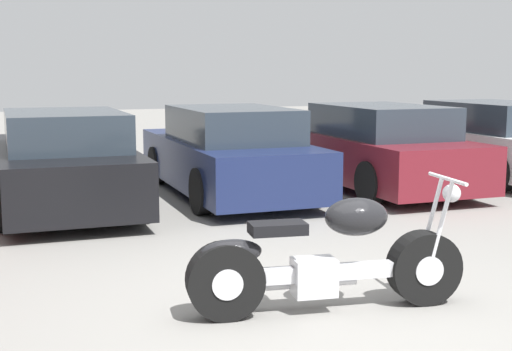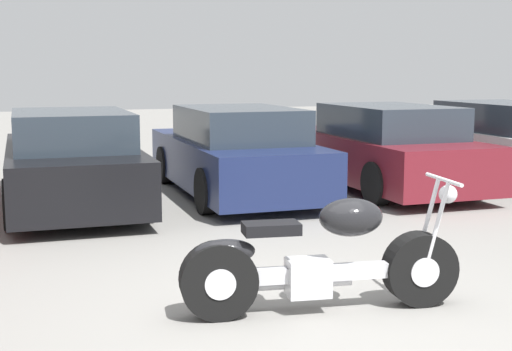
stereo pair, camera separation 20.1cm
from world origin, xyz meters
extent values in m
plane|color=gray|center=(0.00, 0.00, 0.00)|extent=(60.00, 60.00, 0.00)
cylinder|color=black|center=(0.77, 0.03, 0.30)|extent=(0.63, 0.27, 0.61)
cylinder|color=silver|center=(0.77, 0.03, 0.30)|extent=(0.27, 0.25, 0.24)
cylinder|color=black|center=(-0.89, 0.24, 0.30)|extent=(0.63, 0.27, 0.61)
cylinder|color=silver|center=(-0.89, 0.24, 0.30)|extent=(0.27, 0.25, 0.24)
cube|color=silver|center=(-0.06, 0.13, 0.32)|extent=(1.28, 0.27, 0.12)
cube|color=silver|center=(-0.17, 0.15, 0.29)|extent=(0.37, 0.28, 0.30)
ellipsoid|color=black|center=(0.17, 0.11, 0.76)|extent=(0.56, 0.42, 0.30)
cube|color=black|center=(-0.47, 0.19, 0.70)|extent=(0.47, 0.29, 0.09)
ellipsoid|color=black|center=(-0.84, 0.23, 0.53)|extent=(0.50, 0.26, 0.20)
cylinder|color=silver|center=(0.85, -0.07, 0.67)|extent=(0.22, 0.06, 0.75)
cylinder|color=silver|center=(0.87, 0.11, 0.67)|extent=(0.22, 0.06, 0.75)
cylinder|color=silver|center=(0.95, 0.01, 1.04)|extent=(0.11, 0.62, 0.03)
sphere|color=silver|center=(0.99, 0.00, 0.92)|extent=(0.15, 0.15, 0.15)
cylinder|color=silver|center=(-0.39, 0.32, 0.20)|extent=(1.28, 0.24, 0.08)
cube|color=black|center=(-1.62, 5.42, 0.51)|extent=(1.73, 4.51, 0.71)
cube|color=#28333D|center=(-1.62, 5.15, 1.11)|extent=(1.52, 2.35, 0.50)
cylinder|color=black|center=(-2.43, 6.82, 0.32)|extent=(0.20, 0.63, 0.63)
cylinder|color=black|center=(-0.82, 6.82, 0.32)|extent=(0.20, 0.63, 0.63)
cylinder|color=black|center=(-2.43, 4.02, 0.32)|extent=(0.20, 0.63, 0.63)
cylinder|color=black|center=(-0.82, 4.02, 0.32)|extent=(0.20, 0.63, 0.63)
cube|color=#19234C|center=(0.84, 5.61, 0.51)|extent=(1.73, 4.51, 0.71)
cube|color=#28333D|center=(0.84, 5.34, 1.11)|extent=(1.52, 2.35, 0.50)
cylinder|color=black|center=(0.04, 7.01, 0.32)|extent=(0.20, 0.63, 0.63)
cylinder|color=black|center=(1.65, 7.01, 0.32)|extent=(0.20, 0.63, 0.63)
cylinder|color=black|center=(0.04, 4.21, 0.32)|extent=(0.20, 0.63, 0.63)
cylinder|color=black|center=(1.65, 4.21, 0.32)|extent=(0.20, 0.63, 0.63)
cube|color=maroon|center=(3.31, 5.46, 0.51)|extent=(1.73, 4.51, 0.71)
cube|color=#28333D|center=(3.31, 5.19, 1.11)|extent=(1.52, 2.35, 0.50)
cylinder|color=black|center=(2.51, 6.85, 0.32)|extent=(0.20, 0.63, 0.63)
cylinder|color=black|center=(4.12, 6.85, 0.32)|extent=(0.20, 0.63, 0.63)
cylinder|color=black|center=(2.51, 4.06, 0.32)|extent=(0.20, 0.63, 0.63)
cylinder|color=black|center=(4.12, 4.06, 0.32)|extent=(0.20, 0.63, 0.63)
cube|color=white|center=(5.78, 5.72, 0.51)|extent=(1.73, 4.51, 0.71)
cube|color=#28333D|center=(5.78, 5.45, 1.11)|extent=(1.52, 2.35, 0.50)
cylinder|color=black|center=(4.98, 7.12, 0.32)|extent=(0.20, 0.63, 0.63)
cylinder|color=black|center=(6.58, 7.12, 0.32)|extent=(0.20, 0.63, 0.63)
cylinder|color=black|center=(4.98, 4.32, 0.32)|extent=(0.20, 0.63, 0.63)
camera|label=1|loc=(-2.49, -4.85, 1.92)|focal=50.00mm
camera|label=2|loc=(-2.30, -4.92, 1.92)|focal=50.00mm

